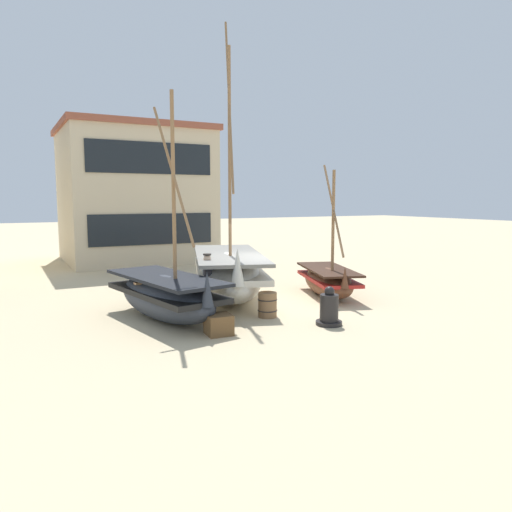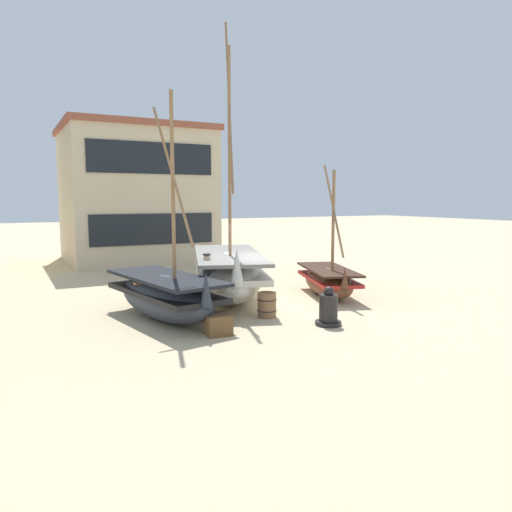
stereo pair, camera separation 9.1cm
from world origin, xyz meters
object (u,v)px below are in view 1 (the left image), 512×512
object	(u,v)px
harbor_building_main	(134,194)
fisherman_by_hull	(207,282)
fishing_boat_far_right	(328,280)
wooden_barrel	(267,305)
fishing_boat_near_left	(166,295)
capstan_winch	(329,310)
fishing_boat_centre_large	(228,273)
cargo_crate	(219,325)

from	to	relation	value
harbor_building_main	fisherman_by_hull	bearing A→B (deg)	-94.78
fishing_boat_far_right	wooden_barrel	size ratio (longest dim) A/B	6.36
fishing_boat_near_left	harbor_building_main	size ratio (longest dim) A/B	0.82
fishing_boat_near_left	wooden_barrel	bearing A→B (deg)	-22.18
wooden_barrel	capstan_winch	bearing A→B (deg)	-55.59
fishing_boat_far_right	fishing_boat_centre_large	bearing A→B (deg)	157.78
fishing_boat_far_right	cargo_crate	world-z (taller)	fishing_boat_far_right
fishing_boat_far_right	cargo_crate	distance (m)	5.83
fishing_boat_near_left	capstan_winch	world-z (taller)	fishing_boat_near_left
fisherman_by_hull	harbor_building_main	distance (m)	13.14
cargo_crate	harbor_building_main	size ratio (longest dim) A/B	0.08
capstan_winch	harbor_building_main	distance (m)	16.30
fishing_boat_centre_large	harbor_building_main	distance (m)	11.86
fishing_boat_far_right	wooden_barrel	world-z (taller)	fishing_boat_far_right
fishing_boat_near_left	cargo_crate	xyz separation A→B (m)	(0.67, -2.03, -0.43)
wooden_barrel	harbor_building_main	size ratio (longest dim) A/B	0.09
fishing_boat_near_left	harbor_building_main	distance (m)	13.95
fishing_boat_far_right	wooden_barrel	xyz separation A→B (m)	(-3.29, -1.64, -0.19)
capstan_winch	harbor_building_main	bearing A→B (deg)	93.85
harbor_building_main	capstan_winch	bearing A→B (deg)	-86.15
fisherman_by_hull	fishing_boat_near_left	bearing A→B (deg)	-157.71
harbor_building_main	cargo_crate	bearing A→B (deg)	-96.86
fishing_boat_far_right	fisherman_by_hull	xyz separation A→B (m)	(-4.41, 0.01, 0.30)
fishing_boat_far_right	harbor_building_main	xyz separation A→B (m)	(-3.34, 12.83, 2.98)
cargo_crate	fishing_boat_centre_large	bearing A→B (deg)	62.21
capstan_winch	harbor_building_main	xyz separation A→B (m)	(-1.07, 15.96, 3.11)
cargo_crate	harbor_building_main	world-z (taller)	harbor_building_main
capstan_winch	harbor_building_main	world-z (taller)	harbor_building_main
fishing_boat_centre_large	fishing_boat_far_right	bearing A→B (deg)	-22.22
capstan_winch	cargo_crate	bearing A→B (deg)	170.09
capstan_winch	wooden_barrel	world-z (taller)	capstan_winch
fishing_boat_centre_large	harbor_building_main	size ratio (longest dim) A/B	1.21
fishing_boat_centre_large	fishing_boat_far_right	distance (m)	3.41
fishing_boat_centre_large	wooden_barrel	size ratio (longest dim) A/B	12.76
fishing_boat_near_left	fisherman_by_hull	bearing A→B (deg)	22.29
fishing_boat_centre_large	fisherman_by_hull	xyz separation A→B (m)	(-1.27, -1.27, -0.00)
fishing_boat_near_left	fisherman_by_hull	size ratio (longest dim) A/B	3.58
fishing_boat_near_left	fishing_boat_far_right	world-z (taller)	fishing_boat_near_left
fishing_boat_near_left	fishing_boat_centre_large	distance (m)	3.31
wooden_barrel	harbor_building_main	world-z (taller)	harbor_building_main
capstan_winch	fisherman_by_hull	bearing A→B (deg)	124.37
fishing_boat_near_left	fishing_boat_centre_large	size ratio (longest dim) A/B	0.67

